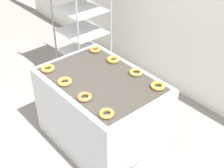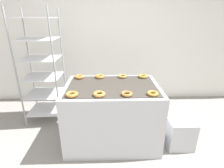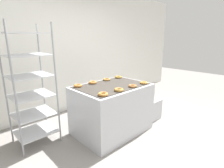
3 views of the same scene
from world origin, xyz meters
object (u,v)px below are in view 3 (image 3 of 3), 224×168
Objects in this scene: donut_near_right at (144,83)px; donut_far_midright at (107,79)px; glaze_bin at (149,108)px; donut_near_left at (103,94)px; baking_rack_cart at (30,86)px; donut_near_midright at (133,86)px; donut_far_right at (118,77)px; donut_near_midleft at (119,90)px; donut_far_midleft at (93,82)px; fryer_machine at (112,109)px; donut_far_left at (78,86)px.

donut_far_midright is at bearing 115.18° from donut_near_right.
donut_near_left reaches higher than glaze_bin.
baking_rack_cart reaches higher than donut_far_midright.
donut_near_left is 0.91m from donut_far_midright.
donut_far_right reaches higher than donut_near_midright.
donut_near_right is at bearing 0.29° from donut_near_midleft.
donut_near_midright is 0.64m from donut_far_midright.
donut_near_right is 0.94× the size of donut_far_midleft.
fryer_machine is 0.57m from donut_near_midleft.
fryer_machine is 8.71× the size of donut_near_left.
donut_far_midleft is (0.30, 0.63, 0.00)m from donut_near_left.
baking_rack_cart reaches higher than donut_near_right.
donut_near_midright is 0.95× the size of donut_far_right.
donut_far_left is at bearing 90.64° from donut_near_left.
donut_near_midleft is 0.63m from donut_far_midleft.
glaze_bin is at bearing 12.13° from donut_near_midright.
donut_far_right is (0.95, 0.63, -0.00)m from donut_near_left.
baking_rack_cart is 0.99m from donut_far_midleft.
donut_far_midleft reaches higher than donut_near_right.
glaze_bin is at bearing -9.12° from fryer_machine.
donut_far_midright is (0.17, 0.33, 0.45)m from fryer_machine.
donut_near_midright is at bearing -90.45° from donut_far_midright.
donut_far_left is at bearing -178.42° from donut_far_midright.
fryer_machine is 8.70× the size of donut_near_midleft.
baking_rack_cart is at bearing 163.70° from donut_far_midleft.
donut_near_right is at bearing -33.77° from fryer_machine.
donut_near_left is 0.62m from donut_far_left.
donut_near_midleft is 1.07× the size of donut_near_midright.
donut_far_left reaches higher than donut_far_right.
donut_far_midleft is (-0.64, 0.63, 0.00)m from donut_near_right.
donut_near_right is 0.71m from donut_far_midright.
donut_near_left reaches higher than donut_far_right.
donut_far_right reaches higher than fryer_machine.
donut_near_midleft is at bearing -135.19° from donut_far_right.
baking_rack_cart is at bearing 152.20° from fryer_machine.
donut_near_left is (-0.47, -0.31, 0.45)m from fryer_machine.
donut_far_right is at bearing -2.19° from donut_far_midright.
donut_near_left is 0.70m from donut_far_midleft.
donut_near_right reaches higher than glaze_bin.
glaze_bin is at bearing 6.67° from donut_near_left.
baking_rack_cart reaches higher than fryer_machine.
donut_near_midright and donut_near_right have the same top height.
donut_near_left is 0.31m from donut_near_midleft.
fryer_machine is 8.86× the size of donut_far_right.
donut_near_midright is at bearing -35.23° from baking_rack_cart.
donut_near_midright is (0.64, -0.00, -0.00)m from donut_near_left.
donut_far_midleft is (-1.11, 0.46, 0.67)m from glaze_bin.
glaze_bin is (0.93, -0.15, -0.22)m from fryer_machine.
donut_far_right is (0.31, 0.63, 0.00)m from donut_near_midright.
donut_near_midleft is (0.31, -0.00, -0.00)m from donut_near_left.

